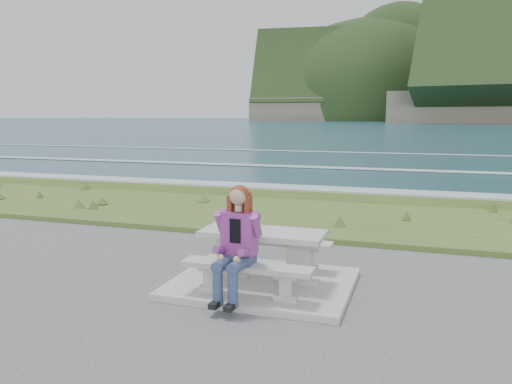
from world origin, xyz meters
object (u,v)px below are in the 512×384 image
picnic_table (263,242)px  seated_woman (234,258)px  bench_landward (247,271)px  bench_seaward (276,246)px

picnic_table → seated_woman: (-0.12, -0.84, -0.03)m
bench_landward → bench_seaward: 1.40m
picnic_table → bench_landward: size_ratio=1.00×
seated_woman → bench_landward: bearing=53.7°
picnic_table → bench_seaward: 0.74m
bench_seaward → seated_woman: 1.56m
bench_landward → seated_woman: 0.28m
picnic_table → bench_seaward: size_ratio=1.00×
picnic_table → bench_landward: 0.74m
picnic_table → seated_woman: 0.85m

